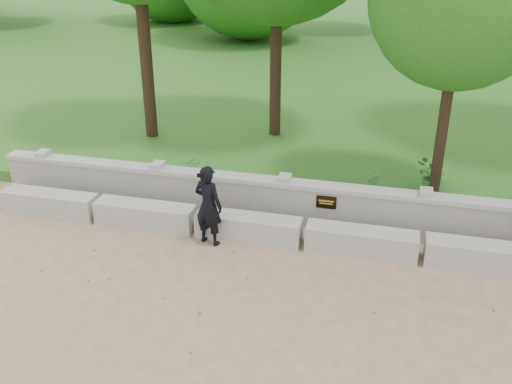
% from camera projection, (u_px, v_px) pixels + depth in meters
% --- Properties ---
extents(ground, '(80.00, 80.00, 0.00)m').
position_uv_depth(ground, '(281.00, 309.00, 8.40)').
color(ground, tan).
rests_on(ground, ground).
extents(lawn, '(40.00, 22.00, 0.25)m').
position_uv_depth(lawn, '(361.00, 78.00, 20.63)').
color(lawn, '#285B1F').
rests_on(lawn, ground).
extents(concrete_bench, '(11.90, 0.45, 0.45)m').
position_uv_depth(concrete_bench, '(304.00, 234.00, 9.97)').
color(concrete_bench, '#B6B3AC').
rests_on(concrete_bench, ground).
extents(parapet_wall, '(12.50, 0.35, 0.90)m').
position_uv_depth(parapet_wall, '(311.00, 205.00, 10.49)').
color(parapet_wall, '#ABA9A2').
rests_on(parapet_wall, ground).
extents(man_main, '(0.61, 0.57, 1.47)m').
position_uv_depth(man_main, '(208.00, 205.00, 9.85)').
color(man_main, black).
rests_on(man_main, ground).
extents(shrub_a, '(0.41, 0.38, 0.64)m').
position_uv_depth(shrub_a, '(193.00, 172.00, 11.62)').
color(shrub_a, '#327D2A').
rests_on(shrub_a, lawn).
extents(shrub_b, '(0.39, 0.44, 0.68)m').
position_uv_depth(shrub_b, '(371.00, 187.00, 10.89)').
color(shrub_b, '#327D2A').
rests_on(shrub_b, lawn).
extents(shrub_c, '(0.77, 0.79, 0.67)m').
position_uv_depth(shrub_c, '(432.00, 177.00, 11.36)').
color(shrub_c, '#327D2A').
rests_on(shrub_c, lawn).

